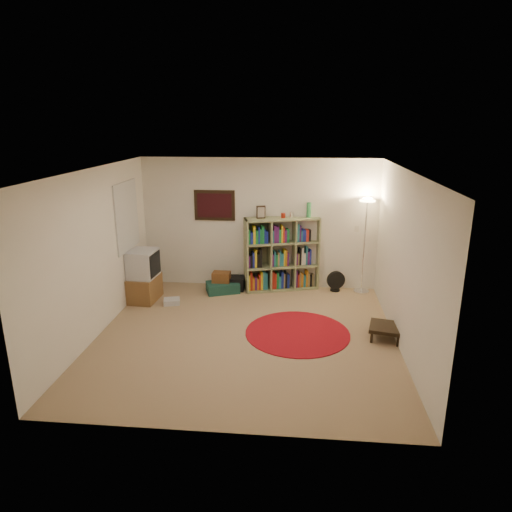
{
  "coord_description": "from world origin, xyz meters",
  "views": [
    {
      "loc": [
        0.75,
        -6.27,
        3.16
      ],
      "look_at": [
        0.1,
        0.6,
        1.1
      ],
      "focal_mm": 32.0,
      "sensor_mm": 36.0,
      "label": 1
    }
  ],
  "objects_px": {
    "bookshelf": "(280,255)",
    "tv_stand": "(144,276)",
    "suitcase": "(223,287)",
    "floor_fan": "(336,281)",
    "floor_lamp": "(366,214)",
    "side_table": "(386,328)"
  },
  "relations": [
    {
      "from": "floor_lamp",
      "to": "tv_stand",
      "type": "height_order",
      "value": "floor_lamp"
    },
    {
      "from": "tv_stand",
      "to": "side_table",
      "type": "bearing_deg",
      "value": -11.95
    },
    {
      "from": "bookshelf",
      "to": "floor_lamp",
      "type": "relative_size",
      "value": 0.92
    },
    {
      "from": "bookshelf",
      "to": "side_table",
      "type": "distance_m",
      "value": 2.66
    },
    {
      "from": "floor_fan",
      "to": "tv_stand",
      "type": "bearing_deg",
      "value": 176.91
    },
    {
      "from": "floor_lamp",
      "to": "suitcase",
      "type": "distance_m",
      "value": 3.01
    },
    {
      "from": "bookshelf",
      "to": "floor_lamp",
      "type": "bearing_deg",
      "value": -18.09
    },
    {
      "from": "suitcase",
      "to": "floor_fan",
      "type": "bearing_deg",
      "value": -13.34
    },
    {
      "from": "tv_stand",
      "to": "suitcase",
      "type": "relative_size",
      "value": 1.36
    },
    {
      "from": "floor_fan",
      "to": "bookshelf",
      "type": "bearing_deg",
      "value": 161.38
    },
    {
      "from": "bookshelf",
      "to": "suitcase",
      "type": "xyz_separation_m",
      "value": [
        -1.08,
        -0.31,
        -0.58
      ]
    },
    {
      "from": "tv_stand",
      "to": "suitcase",
      "type": "xyz_separation_m",
      "value": [
        1.34,
        0.53,
        -0.36
      ]
    },
    {
      "from": "floor_lamp",
      "to": "side_table",
      "type": "xyz_separation_m",
      "value": [
        0.11,
        -1.95,
        -1.33
      ]
    },
    {
      "from": "bookshelf",
      "to": "floor_fan",
      "type": "height_order",
      "value": "bookshelf"
    },
    {
      "from": "bookshelf",
      "to": "suitcase",
      "type": "distance_m",
      "value": 1.26
    },
    {
      "from": "floor_fan",
      "to": "side_table",
      "type": "xyz_separation_m",
      "value": [
        0.6,
        -1.95,
        -0.02
      ]
    },
    {
      "from": "tv_stand",
      "to": "suitcase",
      "type": "bearing_deg",
      "value": 25.38
    },
    {
      "from": "tv_stand",
      "to": "floor_lamp",
      "type": "bearing_deg",
      "value": 15.11
    },
    {
      "from": "floor_lamp",
      "to": "tv_stand",
      "type": "distance_m",
      "value": 4.19
    },
    {
      "from": "bookshelf",
      "to": "tv_stand",
      "type": "distance_m",
      "value": 2.57
    },
    {
      "from": "floor_fan",
      "to": "side_table",
      "type": "relative_size",
      "value": 0.71
    },
    {
      "from": "bookshelf",
      "to": "tv_stand",
      "type": "height_order",
      "value": "bookshelf"
    }
  ]
}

